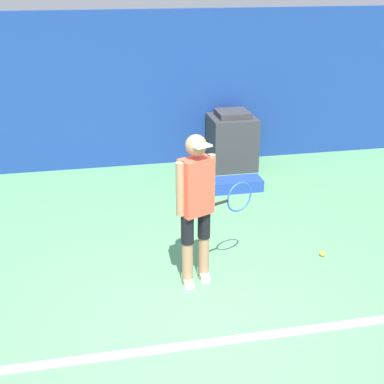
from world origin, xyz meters
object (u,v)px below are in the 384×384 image
at_px(tennis_player, 197,203).
at_px(tennis_ball, 323,254).
at_px(equipment_bag, 236,184).
at_px(covered_chair, 232,141).

xyz_separation_m(tennis_player, tennis_ball, (1.61, 0.22, -0.91)).
bearing_deg(equipment_bag, covered_chair, 78.48).
distance_m(tennis_ball, covered_chair, 3.31).
bearing_deg(covered_chair, equipment_bag, -101.52).
height_order(tennis_player, tennis_ball, tennis_player).
bearing_deg(tennis_player, equipment_bag, 40.70).
relative_size(covered_chair, equipment_bag, 1.24).
bearing_deg(covered_chair, tennis_player, -111.29).
xyz_separation_m(tennis_player, equipment_bag, (1.15, 2.45, -0.85)).
relative_size(tennis_ball, equipment_bag, 0.08).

